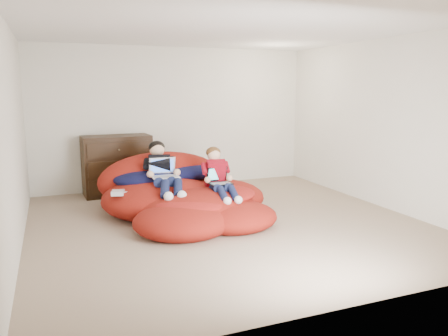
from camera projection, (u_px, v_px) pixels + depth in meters
The scene contains 9 objects.
room_shell at pixel (227, 207), 5.79m from camera, with size 5.10×5.10×2.77m.
dresser at pixel (117, 165), 7.36m from camera, with size 1.14×0.64×1.00m.
beanbag_pile at pixel (183, 197), 6.19m from camera, with size 2.34×2.38×0.91m.
cream_pillow at pixel (143, 165), 6.70m from camera, with size 0.40×0.25×0.25m, color white.
older_boy at pixel (162, 168), 6.13m from camera, with size 0.41×1.16×0.67m.
younger_boy at pixel (218, 174), 5.96m from camera, with size 0.30×0.86×0.66m.
laptop_white at pixel (164, 172), 6.05m from camera, with size 0.38×0.36×0.26m.
laptop_black at pixel (219, 179), 5.95m from camera, with size 0.31×0.29×0.22m.
power_adapter at pixel (118, 193), 5.73m from camera, with size 0.16×0.16×0.06m, color silver.
Camera 1 is at (-2.11, -5.20, 1.76)m, focal length 35.00 mm.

